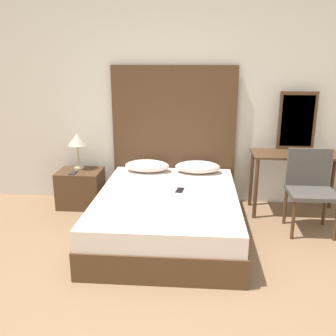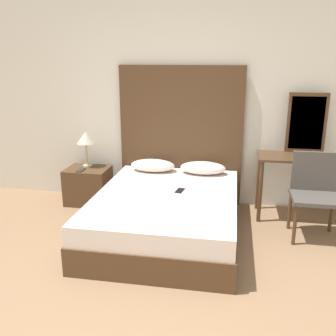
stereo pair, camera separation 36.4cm
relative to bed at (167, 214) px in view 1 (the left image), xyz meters
name	(u,v)px [view 1 (the left image)]	position (x,y,z in m)	size (l,w,h in m)	color
wall_back	(174,97)	(0.00, 1.07, 1.12)	(10.00, 0.06, 2.70)	silver
bed	(167,214)	(0.00, 0.00, 0.00)	(1.47, 1.93, 0.46)	#4C331E
headboard	(174,136)	(0.00, 0.99, 0.64)	(1.54, 0.05, 1.74)	#4C331E
pillow_left	(147,166)	(-0.31, 0.76, 0.31)	(0.55, 0.30, 0.15)	silver
pillow_right	(198,167)	(0.31, 0.76, 0.31)	(0.55, 0.30, 0.15)	silver
phone_on_bed	(180,190)	(0.13, 0.10, 0.24)	(0.09, 0.16, 0.01)	black
nightstand	(81,188)	(-1.16, 0.73, 0.00)	(0.53, 0.43, 0.46)	#4C331E
table_lamp	(77,141)	(-1.19, 0.81, 0.60)	(0.23, 0.23, 0.46)	tan
phone_on_nightstand	(73,173)	(-1.21, 0.62, 0.24)	(0.08, 0.15, 0.01)	#232328
vanity_desk	(298,164)	(1.49, 0.71, 0.39)	(1.07, 0.47, 0.75)	#4C331E
vanity_mirror	(297,121)	(1.49, 0.92, 0.87)	(0.44, 0.03, 0.70)	#4C331E
chair	(310,184)	(1.52, 0.27, 0.28)	(0.49, 0.44, 0.88)	#4C4742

